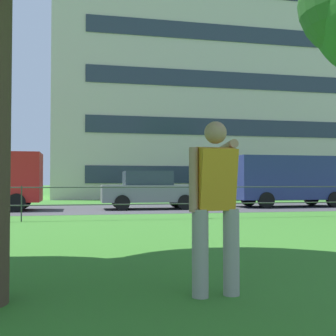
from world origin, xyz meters
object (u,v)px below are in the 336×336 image
Objects in this scene: panel_van_far_right at (288,178)px; apartment_building_background at (223,75)px; car_grey_right at (150,190)px; person_thrower at (215,201)px.

apartment_building_background reaches higher than panel_van_far_right.
apartment_building_background reaches higher than car_grey_right.
apartment_building_background is at bearing 61.19° from car_grey_right.
car_grey_right is at bearing 83.01° from person_thrower.
person_thrower is at bearing -109.30° from apartment_building_background.
person_thrower is at bearing -119.73° from panel_van_far_right.
apartment_building_background is at bearing 81.77° from panel_van_far_right.
car_grey_right is at bearing -176.21° from panel_van_far_right.
panel_van_far_right is (6.35, 0.42, 0.49)m from car_grey_right.
person_thrower is at bearing -96.99° from car_grey_right.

